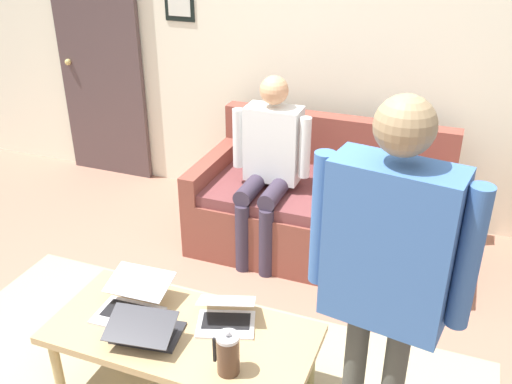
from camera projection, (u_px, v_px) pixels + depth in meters
back_wall at (335, 42)px, 4.20m from camera, size 7.04×0.11×2.70m
interior_door at (100, 64)px, 4.93m from camera, size 0.82×0.09×2.05m
couch at (321, 208)px, 4.09m from camera, size 1.75×0.95×0.88m
coffee_table at (182, 337)px, 2.78m from camera, size 1.32×0.61×0.40m
laptop_left at (146, 330)px, 2.70m from camera, size 0.36×0.33×0.15m
laptop_center at (226, 316)px, 2.80m from camera, size 0.35×0.34×0.15m
laptop_right at (132, 303)px, 2.88m from camera, size 0.34×0.37×0.14m
french_press at (228, 353)px, 2.48m from camera, size 0.12×0.10×0.23m
person_standing at (387, 265)px, 2.01m from camera, size 0.61×0.26×1.74m
person_seated at (269, 159)px, 3.81m from camera, size 0.55×0.51×1.28m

